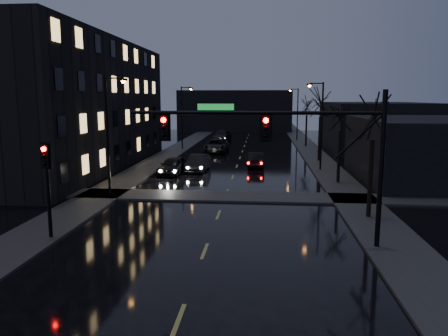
% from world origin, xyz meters
% --- Properties ---
extents(sidewalk_left, '(3.00, 140.00, 0.12)m').
position_xyz_m(sidewalk_left, '(-8.50, 35.00, 0.06)').
color(sidewalk_left, '#2D2D2B').
rests_on(sidewalk_left, ground).
extents(sidewalk_right, '(3.00, 140.00, 0.12)m').
position_xyz_m(sidewalk_right, '(8.50, 35.00, 0.06)').
color(sidewalk_right, '#2D2D2B').
rests_on(sidewalk_right, ground).
extents(sidewalk_cross, '(40.00, 3.00, 0.12)m').
position_xyz_m(sidewalk_cross, '(0.00, 18.50, 0.06)').
color(sidewalk_cross, '#2D2D2B').
rests_on(sidewalk_cross, ground).
extents(apartment_block, '(12.00, 30.00, 12.00)m').
position_xyz_m(apartment_block, '(-16.50, 30.00, 6.00)').
color(apartment_block, black).
rests_on(apartment_block, ground).
extents(commercial_right_near, '(10.00, 14.00, 5.00)m').
position_xyz_m(commercial_right_near, '(15.50, 26.00, 2.50)').
color(commercial_right_near, black).
rests_on(commercial_right_near, ground).
extents(commercial_right_far, '(12.00, 18.00, 6.00)m').
position_xyz_m(commercial_right_far, '(17.00, 48.00, 3.00)').
color(commercial_right_far, black).
rests_on(commercial_right_far, ground).
extents(far_block, '(22.00, 10.00, 8.00)m').
position_xyz_m(far_block, '(-3.00, 78.00, 4.00)').
color(far_block, black).
rests_on(far_block, ground).
extents(signal_mast, '(11.11, 0.41, 7.00)m').
position_xyz_m(signal_mast, '(3.85, 9.00, 4.87)').
color(signal_mast, black).
rests_on(signal_mast, ground).
extents(signal_pole_left, '(0.35, 0.41, 4.53)m').
position_xyz_m(signal_pole_left, '(-7.50, 8.99, 3.01)').
color(signal_pole_left, black).
rests_on(signal_pole_left, ground).
extents(tree_near, '(3.52, 3.52, 8.08)m').
position_xyz_m(tree_near, '(8.40, 14.00, 6.22)').
color(tree_near, black).
rests_on(tree_near, ground).
extents(tree_mid_a, '(3.30, 3.30, 7.58)m').
position_xyz_m(tree_mid_a, '(8.40, 24.00, 5.83)').
color(tree_mid_a, black).
rests_on(tree_mid_a, ground).
extents(tree_mid_b, '(3.74, 3.74, 8.59)m').
position_xyz_m(tree_mid_b, '(8.40, 36.00, 6.61)').
color(tree_mid_b, black).
rests_on(tree_mid_b, ground).
extents(tree_far, '(3.43, 3.43, 7.88)m').
position_xyz_m(tree_far, '(8.40, 50.00, 6.06)').
color(tree_far, black).
rests_on(tree_far, ground).
extents(streetlight_l_near, '(1.53, 0.28, 8.00)m').
position_xyz_m(streetlight_l_near, '(-7.58, 18.00, 4.77)').
color(streetlight_l_near, black).
rests_on(streetlight_l_near, ground).
extents(streetlight_l_far, '(1.53, 0.28, 8.00)m').
position_xyz_m(streetlight_l_far, '(-7.58, 45.00, 4.77)').
color(streetlight_l_far, black).
rests_on(streetlight_l_far, ground).
extents(streetlight_r_mid, '(1.53, 0.28, 8.00)m').
position_xyz_m(streetlight_r_mid, '(7.58, 30.00, 4.77)').
color(streetlight_r_mid, black).
rests_on(streetlight_r_mid, ground).
extents(streetlight_r_far, '(1.53, 0.28, 8.00)m').
position_xyz_m(streetlight_r_far, '(7.58, 58.00, 4.77)').
color(streetlight_r_far, black).
rests_on(streetlight_r_far, ground).
extents(oncoming_car_a, '(2.33, 4.72, 1.55)m').
position_xyz_m(oncoming_car_a, '(-5.31, 26.94, 0.77)').
color(oncoming_car_a, black).
rests_on(oncoming_car_a, ground).
extents(oncoming_car_b, '(1.87, 4.64, 1.50)m').
position_xyz_m(oncoming_car_b, '(-3.37, 28.92, 0.75)').
color(oncoming_car_b, black).
rests_on(oncoming_car_b, ground).
extents(oncoming_car_c, '(2.76, 5.85, 1.62)m').
position_xyz_m(oncoming_car_c, '(-3.10, 42.57, 0.81)').
color(oncoming_car_c, black).
rests_on(oncoming_car_c, ground).
extents(oncoming_car_d, '(2.88, 5.89, 1.65)m').
position_xyz_m(oncoming_car_d, '(-3.78, 56.63, 0.82)').
color(oncoming_car_d, black).
rests_on(oncoming_car_d, ground).
extents(lead_car, '(1.77, 4.39, 1.42)m').
position_xyz_m(lead_car, '(1.80, 31.68, 0.71)').
color(lead_car, black).
rests_on(lead_car, ground).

